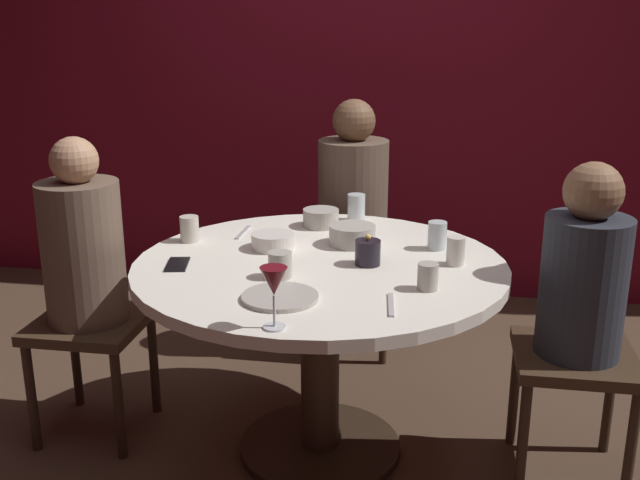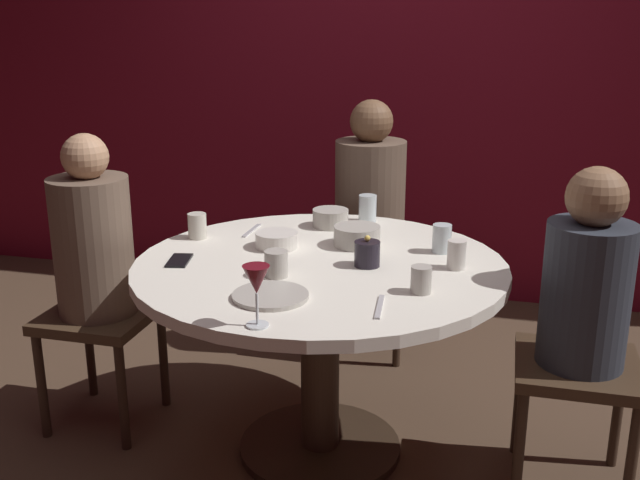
% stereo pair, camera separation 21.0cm
% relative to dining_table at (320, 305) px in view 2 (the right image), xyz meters
% --- Properties ---
extents(ground_plane, '(8.00, 8.00, 0.00)m').
position_rel_dining_table_xyz_m(ground_plane, '(0.00, 0.00, -0.59)').
color(ground_plane, '#4C3828').
extents(back_wall, '(6.00, 0.10, 2.60)m').
position_rel_dining_table_xyz_m(back_wall, '(0.00, 1.78, 0.71)').
color(back_wall, maroon).
rests_on(back_wall, ground).
extents(dining_table, '(1.30, 1.30, 0.74)m').
position_rel_dining_table_xyz_m(dining_table, '(0.00, 0.00, 0.00)').
color(dining_table, silver).
rests_on(dining_table, ground).
extents(seated_diner_left, '(0.40, 0.40, 1.16)m').
position_rel_dining_table_xyz_m(seated_diner_left, '(-0.88, 0.00, 0.13)').
color(seated_diner_left, '#3F2D1E').
rests_on(seated_diner_left, ground).
extents(seated_diner_back, '(0.40, 0.40, 1.20)m').
position_rel_dining_table_xyz_m(seated_diner_back, '(0.00, 0.93, 0.15)').
color(seated_diner_back, '#3F2D1E').
rests_on(seated_diner_back, ground).
extents(seated_diner_right, '(0.40, 0.40, 1.12)m').
position_rel_dining_table_xyz_m(seated_diner_right, '(0.88, 0.00, 0.11)').
color(seated_diner_right, '#3F2D1E').
rests_on(seated_diner_right, ground).
extents(candle_holder, '(0.09, 0.09, 0.11)m').
position_rel_dining_table_xyz_m(candle_holder, '(0.17, 0.00, 0.20)').
color(candle_holder, black).
rests_on(candle_holder, dining_table).
extents(wine_glass, '(0.08, 0.08, 0.18)m').
position_rel_dining_table_xyz_m(wine_glass, '(-0.03, -0.58, 0.29)').
color(wine_glass, silver).
rests_on(wine_glass, dining_table).
extents(dinner_plate, '(0.23, 0.23, 0.01)m').
position_rel_dining_table_xyz_m(dinner_plate, '(-0.06, -0.37, 0.17)').
color(dinner_plate, '#B2ADA3').
rests_on(dinner_plate, dining_table).
extents(cell_phone, '(0.10, 0.15, 0.01)m').
position_rel_dining_table_xyz_m(cell_phone, '(-0.48, -0.12, 0.16)').
color(cell_phone, black).
rests_on(cell_phone, dining_table).
extents(bowl_serving_large, '(0.14, 0.14, 0.07)m').
position_rel_dining_table_xyz_m(bowl_serving_large, '(-0.07, 0.44, 0.20)').
color(bowl_serving_large, '#B2ADA3').
rests_on(bowl_serving_large, dining_table).
extents(bowl_salad_center, '(0.16, 0.16, 0.06)m').
position_rel_dining_table_xyz_m(bowl_salad_center, '(-0.20, 0.12, 0.19)').
color(bowl_salad_center, silver).
rests_on(bowl_salad_center, dining_table).
extents(bowl_small_white, '(0.17, 0.17, 0.07)m').
position_rel_dining_table_xyz_m(bowl_small_white, '(0.09, 0.22, 0.20)').
color(bowl_small_white, '#B2ADA3').
rests_on(bowl_small_white, dining_table).
extents(cup_near_candle, '(0.07, 0.07, 0.09)m').
position_rel_dining_table_xyz_m(cup_near_candle, '(0.37, -0.21, 0.20)').
color(cup_near_candle, '#B2ADA3').
rests_on(cup_near_candle, dining_table).
extents(cup_by_left_diner, '(0.06, 0.06, 0.10)m').
position_rel_dining_table_xyz_m(cup_by_left_diner, '(0.46, 0.05, 0.21)').
color(cup_by_left_diner, silver).
rests_on(cup_by_left_diner, dining_table).
extents(cup_by_right_diner, '(0.07, 0.07, 0.11)m').
position_rel_dining_table_xyz_m(cup_by_right_diner, '(0.06, 0.56, 0.21)').
color(cup_by_right_diner, silver).
rests_on(cup_by_right_diner, dining_table).
extents(cup_center_front, '(0.08, 0.08, 0.09)m').
position_rel_dining_table_xyz_m(cup_center_front, '(-0.10, -0.18, 0.20)').
color(cup_center_front, '#B2ADA3').
rests_on(cup_center_front, dining_table).
extents(cup_far_edge, '(0.07, 0.07, 0.10)m').
position_rel_dining_table_xyz_m(cup_far_edge, '(0.40, 0.22, 0.21)').
color(cup_far_edge, silver).
rests_on(cup_far_edge, dining_table).
extents(cup_beside_wine, '(0.07, 0.07, 0.10)m').
position_rel_dining_table_xyz_m(cup_beside_wine, '(-0.53, 0.16, 0.21)').
color(cup_beside_wine, beige).
rests_on(cup_beside_wine, dining_table).
extents(fork_near_plate, '(0.03, 0.18, 0.01)m').
position_rel_dining_table_xyz_m(fork_near_plate, '(0.27, -0.36, 0.16)').
color(fork_near_plate, '#B7B7BC').
rests_on(fork_near_plate, dining_table).
extents(knife_near_plate, '(0.02, 0.18, 0.01)m').
position_rel_dining_table_xyz_m(knife_near_plate, '(-0.36, 0.30, 0.16)').
color(knife_near_plate, '#B7B7BC').
rests_on(knife_near_plate, dining_table).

